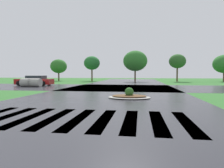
% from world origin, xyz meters
% --- Properties ---
extents(asphalt_roadway, '(11.51, 80.00, 0.01)m').
position_xyz_m(asphalt_roadway, '(0.00, 10.00, 0.00)').
color(asphalt_roadway, '#2B2B30').
rests_on(asphalt_roadway, ground).
extents(asphalt_cross_road, '(90.00, 10.36, 0.01)m').
position_xyz_m(asphalt_cross_road, '(0.00, 19.08, 0.00)').
color(asphalt_cross_road, '#2B2B30').
rests_on(asphalt_cross_road, ground).
extents(crosswalk_stripes, '(7.65, 3.35, 0.01)m').
position_xyz_m(crosswalk_stripes, '(0.00, 4.16, 0.00)').
color(crosswalk_stripes, white).
rests_on(crosswalk_stripes, ground).
extents(median_island, '(2.68, 1.93, 0.68)m').
position_xyz_m(median_island, '(1.43, 10.00, 0.14)').
color(median_island, '#9E9B93').
rests_on(median_island, ground).
extents(car_blue_compact, '(4.63, 2.31, 1.27)m').
position_xyz_m(car_blue_compact, '(-11.30, 20.89, 0.61)').
color(car_blue_compact, maroon).
rests_on(car_blue_compact, ground).
extents(drainage_pipe_stack, '(2.44, 1.10, 0.99)m').
position_xyz_m(drainage_pipe_stack, '(-10.52, 18.73, 0.50)').
color(drainage_pipe_stack, '#9E9B93').
rests_on(drainage_pipe_stack, ground).
extents(background_treeline, '(35.93, 6.36, 5.81)m').
position_xyz_m(background_treeline, '(2.74, 35.56, 3.57)').
color(background_treeline, '#4C3823').
rests_on(background_treeline, ground).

